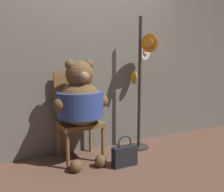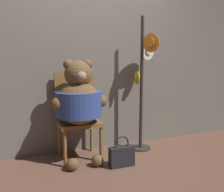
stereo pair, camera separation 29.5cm
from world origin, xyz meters
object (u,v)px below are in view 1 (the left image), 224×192
at_px(chair, 77,113).
at_px(handbag_on_ground, 125,155).
at_px(teddy_bear, 80,101).
at_px(hat_display_rack, 142,81).

relative_size(chair, handbag_on_ground, 2.95).
height_order(teddy_bear, hat_display_rack, hat_display_rack).
bearing_deg(hat_display_rack, handbag_on_ground, -139.45).
bearing_deg(handbag_on_ground, chair, 128.33).
distance_m(teddy_bear, handbag_on_ground, 0.81).
bearing_deg(teddy_bear, handbag_on_ground, -39.41).
relative_size(hat_display_rack, handbag_on_ground, 4.92).
xyz_separation_m(teddy_bear, hat_display_rack, (0.92, 0.10, 0.19)).
relative_size(chair, teddy_bear, 0.87).
xyz_separation_m(chair, teddy_bear, (-0.01, -0.16, 0.18)).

